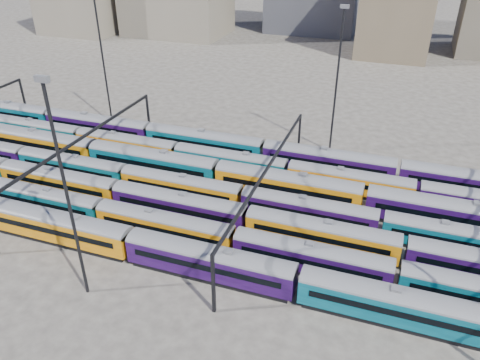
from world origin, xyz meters
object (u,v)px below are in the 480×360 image
(rake_0, at_px, (130,241))
(rake_2, at_px, (247,217))
(mast_2, at_px, (66,188))
(rake_1, at_px, (234,239))

(rake_0, bearing_deg, rake_2, 39.99)
(rake_0, xyz_separation_m, rake_2, (11.92, 10.00, -0.14))
(rake_0, distance_m, rake_2, 15.56)
(rake_2, xyz_separation_m, mast_2, (-13.71, -17.00, 11.36))
(rake_1, distance_m, rake_2, 5.00)
(rake_2, height_order, mast_2, mast_2)
(rake_0, xyz_separation_m, rake_1, (11.95, 5.00, -0.22))
(rake_1, xyz_separation_m, rake_2, (-0.03, 5.00, 0.08))
(rake_1, relative_size, rake_2, 0.97)
(rake_0, relative_size, mast_2, 4.97)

